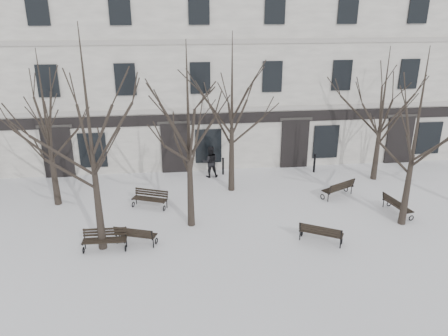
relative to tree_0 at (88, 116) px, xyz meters
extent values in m
plane|color=white|center=(6.57, 0.19, -5.42)|extent=(100.00, 100.00, 0.00)
cube|color=silver|center=(6.57, 13.19, 0.08)|extent=(40.00, 10.00, 11.00)
cube|color=#A9A29B|center=(6.57, 8.16, -1.82)|extent=(40.00, 0.12, 0.25)
cube|color=#A9A29B|center=(6.57, 8.16, 1.88)|extent=(40.00, 0.12, 0.25)
cube|color=black|center=(6.57, 8.15, -2.32)|extent=(40.00, 0.10, 0.60)
cube|color=black|center=(-3.43, 8.13, -3.97)|extent=(1.60, 0.22, 2.90)
cube|color=#2D2B28|center=(-3.43, 8.09, -2.47)|extent=(1.90, 0.08, 0.18)
cube|color=black|center=(-1.53, 8.14, -3.92)|extent=(1.50, 0.14, 2.00)
cube|color=black|center=(3.07, 8.13, -3.97)|extent=(1.60, 0.22, 2.90)
cube|color=#2D2B28|center=(3.07, 8.09, -2.47)|extent=(1.90, 0.08, 0.18)
cube|color=black|center=(4.97, 8.14, -3.92)|extent=(1.50, 0.14, 2.00)
cube|color=black|center=(10.07, 8.13, -3.97)|extent=(1.60, 0.22, 2.90)
cube|color=#2D2B28|center=(10.07, 8.09, -2.47)|extent=(1.90, 0.08, 0.18)
cube|color=black|center=(11.97, 8.14, -3.92)|extent=(1.50, 0.14, 2.00)
cube|color=black|center=(16.57, 8.13, -3.97)|extent=(1.60, 0.22, 2.90)
cube|color=#2D2B28|center=(16.57, 8.09, -2.47)|extent=(1.90, 0.08, 0.18)
cube|color=black|center=(18.47, 8.14, -3.92)|extent=(1.50, 0.14, 2.00)
cube|color=black|center=(-3.43, 8.14, -0.02)|extent=(1.10, 0.14, 1.70)
cube|color=black|center=(-3.43, 8.14, 3.58)|extent=(1.10, 0.14, 1.70)
cube|color=black|center=(0.57, 8.14, -0.02)|extent=(1.10, 0.14, 1.70)
cube|color=black|center=(0.57, 8.14, 3.58)|extent=(1.10, 0.14, 1.70)
cube|color=black|center=(4.57, 8.14, -0.02)|extent=(1.10, 0.14, 1.70)
cube|color=black|center=(4.57, 8.14, 3.58)|extent=(1.10, 0.14, 1.70)
cube|color=black|center=(8.57, 8.14, -0.02)|extent=(1.10, 0.14, 1.70)
cube|color=black|center=(8.57, 8.14, 3.58)|extent=(1.10, 0.14, 1.70)
cube|color=black|center=(12.57, 8.14, -0.02)|extent=(1.10, 0.14, 1.70)
cube|color=black|center=(12.57, 8.14, 3.58)|extent=(1.10, 0.14, 1.70)
cube|color=black|center=(16.57, 8.14, -0.02)|extent=(1.10, 0.14, 1.70)
cube|color=black|center=(16.57, 8.14, 3.58)|extent=(1.10, 0.14, 1.70)
cone|color=black|center=(0.00, 0.00, -3.60)|extent=(0.34, 0.34, 3.64)
cone|color=black|center=(3.63, 1.53, -3.75)|extent=(0.34, 0.34, 3.34)
cone|color=black|center=(12.97, 0.55, -3.81)|extent=(0.34, 0.34, 3.23)
cone|color=black|center=(-2.74, 4.44, -3.86)|extent=(0.34, 0.34, 3.12)
cone|color=black|center=(5.91, 5.14, -3.74)|extent=(0.34, 0.34, 3.37)
cone|color=black|center=(14.02, 5.73, -3.91)|extent=(0.34, 0.34, 3.03)
torus|color=black|center=(-0.69, -0.34, -5.29)|extent=(0.05, 0.28, 0.28)
cylinder|color=black|center=(-0.68, 0.01, -5.21)|extent=(0.05, 0.05, 0.43)
cube|color=black|center=(-0.69, -0.17, -4.99)|extent=(0.06, 0.53, 0.05)
torus|color=black|center=(0.93, -0.37, -5.29)|extent=(0.05, 0.28, 0.28)
cylinder|color=black|center=(0.94, -0.03, -5.21)|extent=(0.05, 0.05, 0.43)
cube|color=black|center=(0.93, -0.20, -4.99)|extent=(0.06, 0.53, 0.05)
cube|color=black|center=(0.12, -0.39, -4.98)|extent=(1.72, 0.12, 0.03)
cube|color=black|center=(0.12, -0.26, -4.98)|extent=(1.72, 0.12, 0.03)
cube|color=black|center=(0.12, -0.13, -4.98)|extent=(1.72, 0.12, 0.03)
cube|color=black|center=(0.13, 0.01, -4.98)|extent=(1.72, 0.12, 0.03)
cube|color=black|center=(0.13, 0.04, -4.85)|extent=(1.72, 0.07, 0.09)
cube|color=black|center=(0.13, 0.07, -4.74)|extent=(1.72, 0.07, 0.09)
cube|color=black|center=(0.13, 0.09, -4.62)|extent=(1.72, 0.07, 0.09)
cylinder|color=black|center=(-0.68, 0.08, -4.80)|extent=(0.04, 0.14, 0.47)
cylinder|color=black|center=(0.94, 0.05, -4.80)|extent=(0.04, 0.14, 0.47)
torus|color=black|center=(2.13, 0.07, -5.29)|extent=(0.13, 0.27, 0.27)
cylinder|color=black|center=(2.02, -0.25, -5.21)|extent=(0.05, 0.05, 0.42)
cube|color=black|center=(2.08, -0.09, -5.00)|extent=(0.21, 0.50, 0.05)
torus|color=black|center=(0.64, 0.60, -5.29)|extent=(0.13, 0.27, 0.27)
cylinder|color=black|center=(0.53, 0.28, -5.21)|extent=(0.05, 0.05, 0.42)
cube|color=black|center=(0.58, 0.44, -5.00)|extent=(0.21, 0.50, 0.05)
cube|color=black|center=(1.40, 0.37, -4.99)|extent=(1.61, 0.64, 0.03)
cube|color=black|center=(1.35, 0.24, -4.99)|extent=(1.61, 0.64, 0.03)
cube|color=black|center=(1.31, 0.12, -4.99)|extent=(1.61, 0.64, 0.03)
cube|color=black|center=(1.27, 0.00, -4.99)|extent=(1.61, 0.64, 0.03)
cube|color=black|center=(1.26, -0.04, -4.86)|extent=(1.59, 0.59, 0.08)
cube|color=black|center=(1.25, -0.06, -4.75)|extent=(1.59, 0.59, 0.08)
cube|color=black|center=(1.24, -0.07, -4.64)|extent=(1.59, 0.59, 0.08)
cylinder|color=black|center=(2.00, -0.32, -4.82)|extent=(0.08, 0.14, 0.46)
cylinder|color=black|center=(0.50, 0.21, -4.82)|extent=(0.08, 0.14, 0.46)
torus|color=black|center=(9.65, -0.86, -5.29)|extent=(0.18, 0.27, 0.28)
cylinder|color=black|center=(9.47, -1.16, -5.21)|extent=(0.05, 0.05, 0.44)
cube|color=black|center=(9.56, -1.01, -4.99)|extent=(0.31, 0.49, 0.05)
torus|color=black|center=(8.21, -0.04, -5.29)|extent=(0.18, 0.27, 0.28)
cylinder|color=black|center=(8.04, -0.34, -5.21)|extent=(0.05, 0.05, 0.44)
cube|color=black|center=(8.13, -0.19, -4.99)|extent=(0.31, 0.49, 0.05)
cube|color=black|center=(8.95, -0.41, -4.97)|extent=(1.56, 0.94, 0.03)
cube|color=black|center=(8.88, -0.53, -4.97)|extent=(1.56, 0.94, 0.03)
cube|color=black|center=(8.82, -0.65, -4.97)|extent=(1.56, 0.94, 0.03)
cube|color=black|center=(8.75, -0.77, -4.97)|extent=(1.56, 0.94, 0.03)
cube|color=black|center=(8.73, -0.80, -4.84)|extent=(1.54, 0.90, 0.09)
cube|color=black|center=(8.72, -0.82, -4.72)|extent=(1.54, 0.90, 0.09)
cube|color=black|center=(8.71, -0.84, -4.61)|extent=(1.54, 0.90, 0.09)
cylinder|color=black|center=(9.44, -1.23, -4.79)|extent=(0.10, 0.14, 0.48)
cylinder|color=black|center=(8.00, -0.41, -4.79)|extent=(0.10, 0.14, 0.48)
torus|color=black|center=(0.93, 3.66, -5.29)|extent=(0.15, 0.27, 0.27)
cylinder|color=black|center=(1.06, 3.98, -5.21)|extent=(0.05, 0.05, 0.42)
cube|color=black|center=(1.00, 3.82, -5.00)|extent=(0.24, 0.50, 0.05)
torus|color=black|center=(2.42, 3.06, -5.29)|extent=(0.15, 0.27, 0.27)
cylinder|color=black|center=(2.55, 3.38, -5.21)|extent=(0.05, 0.05, 0.42)
cube|color=black|center=(2.49, 3.22, -5.00)|extent=(0.24, 0.50, 0.05)
cube|color=black|center=(1.66, 3.33, -4.98)|extent=(1.61, 0.72, 0.03)
cube|color=black|center=(1.71, 3.45, -4.98)|extent=(1.61, 0.72, 0.03)
cube|color=black|center=(1.76, 3.57, -4.98)|extent=(1.61, 0.72, 0.03)
cube|color=black|center=(1.81, 3.70, -4.98)|extent=(1.61, 0.72, 0.03)
cube|color=black|center=(1.83, 3.73, -4.86)|extent=(1.59, 0.67, 0.08)
cube|color=black|center=(1.83, 3.75, -4.74)|extent=(1.59, 0.67, 0.08)
cube|color=black|center=(1.84, 3.77, -4.63)|extent=(1.59, 0.67, 0.08)
cylinder|color=black|center=(1.09, 4.05, -4.81)|extent=(0.09, 0.14, 0.47)
cylinder|color=black|center=(2.58, 3.45, -4.81)|extent=(0.09, 0.14, 0.47)
torus|color=black|center=(11.81, 4.22, -5.28)|extent=(0.18, 0.28, 0.29)
cylinder|color=black|center=(11.98, 3.90, -5.20)|extent=(0.05, 0.05, 0.45)
cube|color=black|center=(11.90, 4.06, -4.97)|extent=(0.30, 0.52, 0.05)
torus|color=black|center=(10.29, 3.42, -5.28)|extent=(0.18, 0.28, 0.29)
cylinder|color=black|center=(10.46, 3.10, -5.20)|extent=(0.05, 0.05, 0.45)
cube|color=black|center=(10.37, 3.26, -4.97)|extent=(0.30, 0.52, 0.05)
cube|color=black|center=(11.03, 3.86, -4.95)|extent=(1.65, 0.92, 0.04)
cube|color=black|center=(11.10, 3.73, -4.95)|extent=(1.65, 0.92, 0.04)
cube|color=black|center=(11.16, 3.60, -4.95)|extent=(1.65, 0.92, 0.04)
cube|color=black|center=(11.23, 3.48, -4.95)|extent=(1.65, 0.92, 0.04)
cube|color=black|center=(11.25, 3.44, -4.82)|extent=(1.63, 0.87, 0.09)
cube|color=black|center=(11.26, 3.42, -4.70)|extent=(1.63, 0.87, 0.09)
cube|color=black|center=(11.27, 3.40, -4.57)|extent=(1.63, 0.87, 0.09)
cylinder|color=black|center=(12.02, 3.82, -4.77)|extent=(0.10, 0.15, 0.50)
cylinder|color=black|center=(10.49, 3.03, -4.77)|extent=(0.10, 0.15, 0.50)
torus|color=black|center=(13.53, 0.75, -5.29)|extent=(0.27, 0.10, 0.27)
cylinder|color=black|center=(13.21, 0.69, -5.22)|extent=(0.05, 0.05, 0.41)
cube|color=black|center=(13.37, 0.72, -5.01)|extent=(0.51, 0.14, 0.05)
torus|color=black|center=(13.23, 2.28, -5.29)|extent=(0.27, 0.10, 0.27)
cylinder|color=black|center=(12.91, 2.22, -5.22)|extent=(0.05, 0.05, 0.41)
cube|color=black|center=(13.07, 2.25, -5.01)|extent=(0.51, 0.14, 0.05)
cube|color=black|center=(13.42, 1.52, -4.99)|extent=(0.40, 1.64, 0.03)
cube|color=black|center=(13.29, 1.50, -4.99)|extent=(0.40, 1.64, 0.03)
cube|color=black|center=(13.17, 1.48, -4.99)|extent=(0.40, 1.64, 0.03)
cube|color=black|center=(13.04, 1.45, -4.99)|extent=(0.40, 1.64, 0.03)
cube|color=black|center=(13.00, 1.44, -4.87)|extent=(0.35, 1.63, 0.08)
cube|color=black|center=(12.98, 1.44, -4.76)|extent=(0.35, 1.63, 0.08)
cube|color=black|center=(12.96, 1.44, -4.65)|extent=(0.35, 1.63, 0.08)
cylinder|color=black|center=(13.14, 0.67, -4.83)|extent=(0.14, 0.06, 0.46)
cylinder|color=black|center=(12.84, 2.21, -4.83)|extent=(0.14, 0.06, 0.46)
cylinder|color=black|center=(5.73, 7.38, -4.95)|extent=(0.11, 0.11, 0.94)
sphere|color=black|center=(5.73, 7.38, -4.46)|extent=(0.13, 0.13, 0.13)
cylinder|color=black|center=(11.02, 7.10, -4.91)|extent=(0.12, 0.12, 1.03)
sphere|color=black|center=(11.02, 7.10, -4.37)|extent=(0.14, 0.14, 0.14)
imported|color=black|center=(4.98, 7.12, -5.42)|extent=(0.90, 0.72, 1.80)
camera|label=1|loc=(3.04, -15.74, 3.84)|focal=35.00mm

